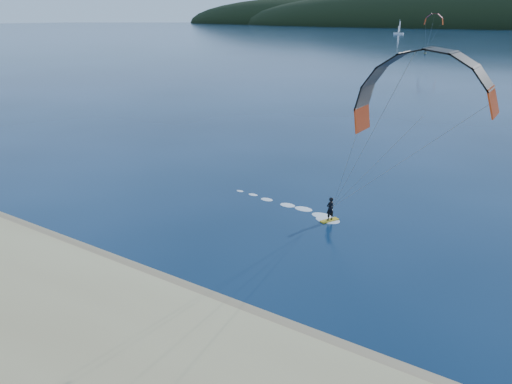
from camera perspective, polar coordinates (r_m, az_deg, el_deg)
ground at (r=25.72m, az=-15.48°, el=-16.66°), size 1800.00×1800.00×0.00m
wet_sand at (r=28.22m, az=-8.63°, el=-12.27°), size 220.00×2.50×0.10m
kitesurfer_near at (r=28.41m, az=18.76°, el=8.13°), size 21.98×8.08×13.06m
kitesurfer_far at (r=214.34m, az=20.62°, el=18.50°), size 7.46×7.06×13.94m
sailboat at (r=434.52m, az=16.83°, el=17.88°), size 8.28×5.41×11.94m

